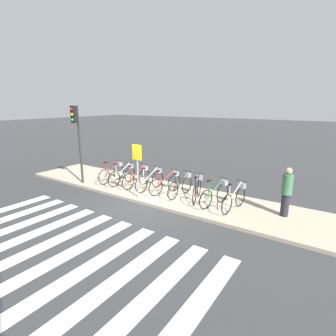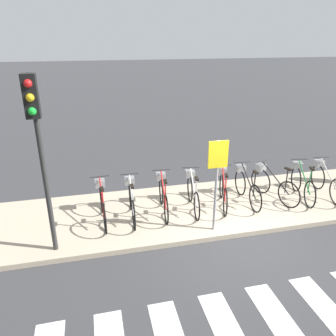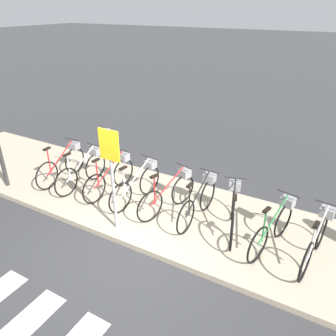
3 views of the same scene
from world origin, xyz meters
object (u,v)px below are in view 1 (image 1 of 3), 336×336
Objects in this scene: pedestrian at (287,191)px; sign_post at (137,162)px; parked_bicycle_7 at (216,193)px; traffic_light at (77,129)px; parked_bicycle_5 at (181,185)px; parked_bicycle_3 at (151,179)px; parked_bicycle_2 at (138,177)px; parked_bicycle_1 at (124,174)px; parked_bicycle_8 at (235,197)px; parked_bicycle_0 at (113,172)px; parked_bicycle_6 at (197,188)px; parked_bicycle_4 at (167,183)px.

pedestrian is 0.78× the size of sign_post.
traffic_light is (-6.42, -1.06, 2.12)m from parked_bicycle_7.
sign_post is (-1.34, -1.14, 1.01)m from parked_bicycle_5.
pedestrian is at bearing 14.88° from sign_post.
parked_bicycle_7 is (3.10, -0.09, 0.00)m from parked_bicycle_3.
parked_bicycle_2 is at bearing -179.29° from parked_bicycle_5.
parked_bicycle_1 and parked_bicycle_7 have the same top height.
parked_bicycle_3 and parked_bicycle_8 have the same top height.
parked_bicycle_0 and parked_bicycle_7 have the same top height.
pedestrian reaches higher than parked_bicycle_7.
parked_bicycle_8 is at bearing 15.08° from sign_post.
pedestrian reaches higher than parked_bicycle_6.
parked_bicycle_7 is 0.78× the size of sign_post.
parked_bicycle_1 is 1.01× the size of parked_bicycle_3.
parked_bicycle_3 is 1.03× the size of parked_bicycle_4.
parked_bicycle_7 is (1.58, -0.14, 0.00)m from parked_bicycle_5.
pedestrian is 9.01m from traffic_light.
pedestrian reaches higher than parked_bicycle_2.
pedestrian is (2.31, 0.38, 0.42)m from parked_bicycle_7.
parked_bicycle_8 is (2.32, -0.16, 0.00)m from parked_bicycle_5.
parked_bicycle_3 and parked_bicycle_4 have the same top height.
parked_bicycle_6 is 0.76× the size of sign_post.
parked_bicycle_0 is 1.01× the size of parked_bicycle_8.
parked_bicycle_5 is at bearing -176.37° from pedestrian.
parked_bicycle_5 and parked_bicycle_8 have the same top height.
parked_bicycle_7 is at bearing 9.35° from traffic_light.
parked_bicycle_8 is at bearing -1.60° from parked_bicycle_2.
parked_bicycle_4 is at bearing 1.67° from parked_bicycle_1.
traffic_light reaches higher than parked_bicycle_5.
traffic_light reaches higher than parked_bicycle_4.
parked_bicycle_6 is (1.42, 0.02, 0.00)m from parked_bicycle_4.
parked_bicycle_5 and parked_bicycle_7 have the same top height.
pedestrian is at bearing 2.61° from parked_bicycle_0.
pedestrian is (7.69, 0.35, 0.42)m from parked_bicycle_0.
sign_post reaches higher than parked_bicycle_2.
parked_bicycle_6 and parked_bicycle_8 have the same top height.
parked_bicycle_2 and parked_bicycle_8 have the same top height.
parked_bicycle_3 is 1.00× the size of parked_bicycle_8.
pedestrian is (6.99, 0.36, 0.42)m from parked_bicycle_1.
parked_bicycle_6 is 2.57m from sign_post.
sign_post is at bearing -151.62° from parked_bicycle_6.
parked_bicycle_3 is 1.02× the size of pedestrian.
traffic_light is at bearing -170.65° from parked_bicycle_7.
traffic_light is at bearing -168.13° from parked_bicycle_6.
parked_bicycle_1 is at bearing 31.82° from traffic_light.
sign_post reaches higher than parked_bicycle_5.
parked_bicycle_3 is 0.99× the size of parked_bicycle_5.
parked_bicycle_3 and parked_bicycle_6 have the same top height.
parked_bicycle_7 is 2.38m from pedestrian.
parked_bicycle_0 is 1.04× the size of parked_bicycle_6.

